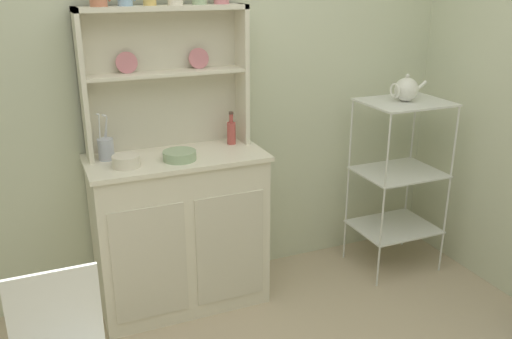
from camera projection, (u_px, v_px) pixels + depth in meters
The scene contains 9 objects.
wall_back at pixel (190, 75), 3.02m from camera, with size 3.84×0.05×2.50m, color beige.
hutch_cabinet at pixel (180, 230), 3.00m from camera, with size 0.93×0.45×0.88m.
hutch_shelf_unit at pixel (164, 68), 2.85m from camera, with size 0.87×0.18×0.75m.
bakers_rack at pixel (399, 167), 3.32m from camera, with size 0.49×0.40×1.08m.
bowl_mixing_large at pixel (126, 161), 2.68m from camera, with size 0.14×0.14×0.06m, color silver.
bowl_floral_medium at pixel (180, 155), 2.78m from camera, with size 0.17×0.17×0.05m, color #9EB78E.
jam_bottle at pixel (231, 132), 3.03m from camera, with size 0.05×0.05×0.18m.
utensil_jar at pixel (106, 148), 2.78m from camera, with size 0.08×0.08×0.24m.
porcelain_teapot at pixel (406, 89), 3.16m from camera, with size 0.23×0.14×0.16m.
Camera 1 is at (-0.84, -1.29, 1.77)m, focal length 38.33 mm.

